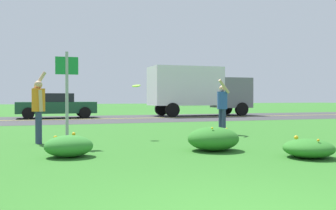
{
  "coord_description": "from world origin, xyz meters",
  "views": [
    {
      "loc": [
        -1.94,
        -3.26,
        1.22
      ],
      "look_at": [
        1.9,
        7.89,
        0.99
      ],
      "focal_mm": 41.9,
      "sensor_mm": 36.0,
      "label": 1
    }
  ],
  "objects_px": {
    "person_catcher_blue_shirt": "(222,105)",
    "box_truck_gray": "(198,88)",
    "car_dark_green_center_right": "(56,105)",
    "sign_post_near_path": "(67,89)",
    "person_thrower_orange_shirt": "(39,106)",
    "frisbee_lime": "(136,86)"
  },
  "relations": [
    {
      "from": "frisbee_lime",
      "to": "car_dark_green_center_right",
      "type": "relative_size",
      "value": 0.06
    },
    {
      "from": "person_catcher_blue_shirt",
      "to": "frisbee_lime",
      "type": "distance_m",
      "value": 3.14
    },
    {
      "from": "person_thrower_orange_shirt",
      "to": "sign_post_near_path",
      "type": "bearing_deg",
      "value": -46.71
    },
    {
      "from": "car_dark_green_center_right",
      "to": "box_truck_gray",
      "type": "relative_size",
      "value": 0.67
    },
    {
      "from": "person_catcher_blue_shirt",
      "to": "box_truck_gray",
      "type": "bearing_deg",
      "value": 70.25
    },
    {
      "from": "box_truck_gray",
      "to": "sign_post_near_path",
      "type": "bearing_deg",
      "value": -124.65
    },
    {
      "from": "sign_post_near_path",
      "to": "frisbee_lime",
      "type": "height_order",
      "value": "sign_post_near_path"
    },
    {
      "from": "person_thrower_orange_shirt",
      "to": "frisbee_lime",
      "type": "relative_size",
      "value": 7.38
    },
    {
      "from": "car_dark_green_center_right",
      "to": "person_thrower_orange_shirt",
      "type": "bearing_deg",
      "value": -94.87
    },
    {
      "from": "box_truck_gray",
      "to": "person_thrower_orange_shirt",
      "type": "bearing_deg",
      "value": -127.96
    },
    {
      "from": "car_dark_green_center_right",
      "to": "box_truck_gray",
      "type": "xyz_separation_m",
      "value": [
        9.07,
        0.0,
        1.06
      ]
    },
    {
      "from": "sign_post_near_path",
      "to": "frisbee_lime",
      "type": "relative_size",
      "value": 9.08
    },
    {
      "from": "sign_post_near_path",
      "to": "person_catcher_blue_shirt",
      "type": "xyz_separation_m",
      "value": [
        5.16,
        1.64,
        -0.47
      ]
    },
    {
      "from": "person_thrower_orange_shirt",
      "to": "car_dark_green_center_right",
      "type": "distance_m",
      "value": 13.11
    },
    {
      "from": "sign_post_near_path",
      "to": "box_truck_gray",
      "type": "relative_size",
      "value": 0.35
    },
    {
      "from": "sign_post_near_path",
      "to": "person_catcher_blue_shirt",
      "type": "distance_m",
      "value": 5.44
    },
    {
      "from": "sign_post_near_path",
      "to": "frisbee_lime",
      "type": "xyz_separation_m",
      "value": [
        2.11,
        1.23,
        0.12
      ]
    },
    {
      "from": "box_truck_gray",
      "to": "car_dark_green_center_right",
      "type": "bearing_deg",
      "value": 180.0
    },
    {
      "from": "car_dark_green_center_right",
      "to": "frisbee_lime",
      "type": "bearing_deg",
      "value": -82.45
    },
    {
      "from": "frisbee_lime",
      "to": "person_catcher_blue_shirt",
      "type": "bearing_deg",
      "value": 7.76
    },
    {
      "from": "sign_post_near_path",
      "to": "box_truck_gray",
      "type": "xyz_separation_m",
      "value": [
        9.51,
        13.77,
        0.37
      ]
    },
    {
      "from": "person_catcher_blue_shirt",
      "to": "box_truck_gray",
      "type": "height_order",
      "value": "box_truck_gray"
    }
  ]
}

